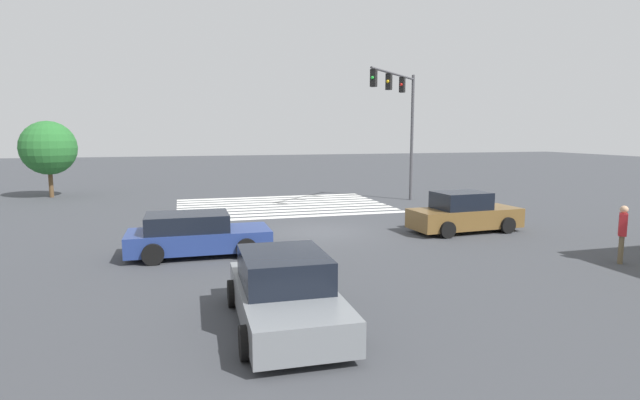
% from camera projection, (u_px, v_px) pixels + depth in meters
% --- Properties ---
extents(ground_plane, '(139.01, 139.01, 0.00)m').
position_uv_depth(ground_plane, '(320.00, 232.00, 20.56)').
color(ground_plane, '#3D3F44').
extents(crosswalk_markings, '(11.45, 8.20, 0.01)m').
position_uv_depth(crosswalk_markings, '(283.00, 205.00, 27.90)').
color(crosswalk_markings, silver).
rests_on(crosswalk_markings, ground_plane).
extents(traffic_signal_mast, '(4.50, 4.50, 7.41)m').
position_uv_depth(traffic_signal_mast, '(401.00, 107.00, 27.79)').
color(traffic_signal_mast, '#47474C').
rests_on(traffic_signal_mast, ground_plane).
extents(car_0, '(4.65, 2.22, 1.41)m').
position_uv_depth(car_0, '(196.00, 235.00, 16.60)').
color(car_0, navy).
rests_on(car_0, ground_plane).
extents(car_1, '(4.71, 2.25, 1.65)m').
position_uv_depth(car_1, '(464.00, 214.00, 20.49)').
color(car_1, brown).
rests_on(car_1, ground_plane).
extents(car_2, '(2.29, 4.65, 1.52)m').
position_uv_depth(car_2, '(285.00, 292.00, 10.59)').
color(car_2, gray).
rests_on(car_2, ground_plane).
extents(pedestrian, '(0.41, 0.41, 1.83)m').
position_uv_depth(pedestrian, '(622.00, 231.00, 15.47)').
color(pedestrian, brown).
rests_on(pedestrian, ground_plane).
extents(tree_corner_a, '(3.34, 3.34, 4.78)m').
position_uv_depth(tree_corner_a, '(48.00, 148.00, 30.99)').
color(tree_corner_a, brown).
rests_on(tree_corner_a, ground_plane).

